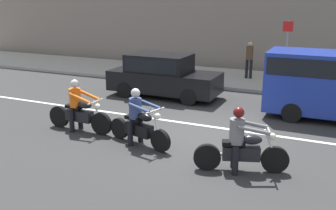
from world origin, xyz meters
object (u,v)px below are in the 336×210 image
parked_sedan_black (162,75)px  pedestrian_bystander (249,57)px  motorcycle_with_rider_gray (241,146)px  street_sign_post (287,46)px  motorcycle_with_rider_denim_blue (139,122)px  motorcycle_with_rider_orange_stripe (79,110)px

parked_sedan_black → pedestrian_bystander: pedestrian_bystander is taller
motorcycle_with_rider_gray → pedestrian_bystander: bearing=101.9°
parked_sedan_black → street_sign_post: size_ratio=1.60×
motorcycle_with_rider_gray → street_sign_post: (-0.39, 9.54, 1.18)m
motorcycle_with_rider_gray → pedestrian_bystander: pedestrian_bystander is taller
pedestrian_bystander → motorcycle_with_rider_denim_blue: bearing=-95.1°
motorcycle_with_rider_orange_stripe → pedestrian_bystander: pedestrian_bystander is taller
motorcycle_with_rider_denim_blue → pedestrian_bystander: bearing=84.9°
motorcycle_with_rider_orange_stripe → parked_sedan_black: size_ratio=0.51×
parked_sedan_black → pedestrian_bystander: bearing=60.1°
street_sign_post → pedestrian_bystander: (-1.70, 0.34, -0.65)m
motorcycle_with_rider_gray → parked_sedan_black: (-4.59, 5.52, 0.25)m
street_sign_post → pedestrian_bystander: 1.85m
motorcycle_with_rider_denim_blue → pedestrian_bystander: size_ratio=1.20×
motorcycle_with_rider_denim_blue → parked_sedan_black: (-1.66, 5.04, 0.23)m
parked_sedan_black → street_sign_post: bearing=43.7°
motorcycle_with_rider_gray → motorcycle_with_rider_orange_stripe: (-5.10, 0.73, 0.01)m
motorcycle_with_rider_gray → street_sign_post: street_sign_post is taller
motorcycle_with_rider_denim_blue → parked_sedan_black: 5.31m
motorcycle_with_rider_denim_blue → street_sign_post: size_ratio=0.76×
street_sign_post → pedestrian_bystander: size_ratio=1.59×
street_sign_post → parked_sedan_black: bearing=-136.3°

